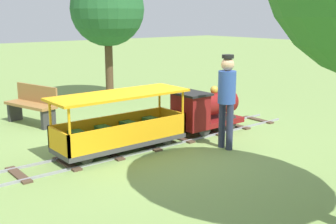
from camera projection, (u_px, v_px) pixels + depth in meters
name	position (u px, v px, depth m)	size (l,w,h in m)	color
ground_plane	(159.00, 143.00, 7.69)	(60.00, 60.00, 0.00)	#75934C
track	(163.00, 141.00, 7.74)	(0.77, 6.05, 0.04)	gray
locomotive	(205.00, 109.00, 8.27)	(0.73, 1.45, 1.01)	maroon
passenger_car	(121.00, 128.00, 7.11)	(0.83, 2.35, 0.97)	#3F3F3F
conductor_person	(227.00, 94.00, 7.19)	(0.30, 0.30, 1.62)	#282D47
park_bench	(32.00, 105.00, 8.98)	(1.36, 0.72, 0.82)	olive
oak_tree_near	(107.00, 10.00, 11.21)	(1.95, 1.95, 3.39)	#4C3823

